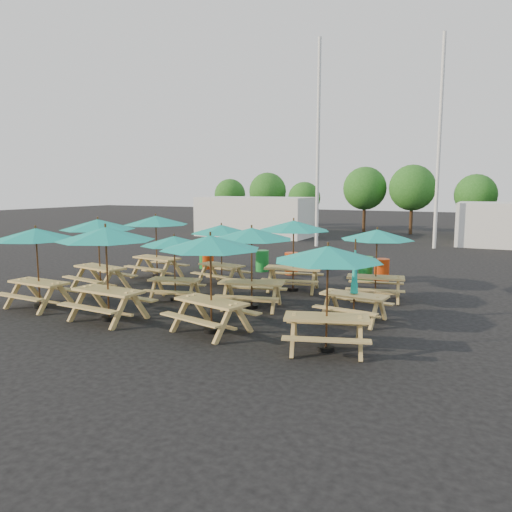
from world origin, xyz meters
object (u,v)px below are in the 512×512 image
at_px(waste_bin_2, 262,261).
at_px(waste_bin_3, 291,263).
at_px(picnic_unit_5, 221,232).
at_px(picnic_unit_0, 36,238).
at_px(waste_bin_1, 207,258).
at_px(picnic_unit_8, 294,229).
at_px(picnic_unit_3, 106,238).
at_px(waste_bin_5, 382,271).
at_px(picnic_unit_2, 156,223).
at_px(picnic_unit_4, 174,244).
at_px(picnic_unit_10, 354,288).
at_px(waste_bin_0, 206,258).
at_px(waste_bin_4, 365,268).
at_px(picnic_unit_9, 328,258).
at_px(picnic_unit_11, 377,238).
at_px(picnic_unit_6, 210,247).
at_px(picnic_unit_1, 98,228).
at_px(picnic_unit_7, 252,237).

distance_m(waste_bin_2, waste_bin_3, 1.39).
bearing_deg(picnic_unit_5, waste_bin_2, 98.29).
xyz_separation_m(picnic_unit_5, waste_bin_3, (1.53, 3.05, -1.49)).
distance_m(picnic_unit_0, waste_bin_1, 8.47).
bearing_deg(picnic_unit_5, waste_bin_3, 74.32).
relative_size(picnic_unit_8, waste_bin_2, 3.28).
relative_size(picnic_unit_3, waste_bin_5, 3.12).
relative_size(picnic_unit_0, picnic_unit_2, 0.90).
relative_size(picnic_unit_4, picnic_unit_10, 1.12).
distance_m(picnic_unit_0, waste_bin_5, 11.92).
distance_m(picnic_unit_5, waste_bin_2, 3.52).
bearing_deg(waste_bin_2, picnic_unit_10, -47.70).
distance_m(waste_bin_0, waste_bin_5, 7.63).
relative_size(picnic_unit_4, waste_bin_4, 2.80).
relative_size(picnic_unit_9, waste_bin_2, 3.34).
bearing_deg(picnic_unit_9, waste_bin_4, 80.72).
bearing_deg(picnic_unit_3, picnic_unit_11, 47.84).
relative_size(picnic_unit_5, waste_bin_0, 2.95).
height_order(picnic_unit_9, picnic_unit_10, picnic_unit_9).
bearing_deg(waste_bin_0, waste_bin_1, -11.91).
xyz_separation_m(picnic_unit_8, waste_bin_5, (2.43, 2.85, -1.70)).
height_order(picnic_unit_8, waste_bin_4, picnic_unit_8).
height_order(picnic_unit_2, picnic_unit_6, picnic_unit_2).
bearing_deg(picnic_unit_3, waste_bin_4, 66.20).
xyz_separation_m(picnic_unit_6, picnic_unit_10, (2.89, 2.54, -1.22)).
bearing_deg(picnic_unit_6, picnic_unit_10, 55.78).
bearing_deg(picnic_unit_3, picnic_unit_6, 8.88).
relative_size(picnic_unit_1, picnic_unit_9, 0.99).
relative_size(picnic_unit_3, picnic_unit_6, 0.92).
bearing_deg(picnic_unit_5, picnic_unit_1, -128.74).
bearing_deg(picnic_unit_4, picnic_unit_2, 122.52).
xyz_separation_m(picnic_unit_5, waste_bin_0, (-2.41, 2.80, -1.49)).
xyz_separation_m(picnic_unit_0, picnic_unit_10, (8.76, 2.58, -1.18)).
distance_m(picnic_unit_1, picnic_unit_2, 2.77).
height_order(picnic_unit_2, picnic_unit_7, picnic_unit_2).
relative_size(picnic_unit_6, waste_bin_5, 3.37).
bearing_deg(picnic_unit_8, picnic_unit_9, -72.95).
bearing_deg(waste_bin_4, picnic_unit_7, -107.77).
height_order(picnic_unit_0, picnic_unit_4, picnic_unit_0).
height_order(picnic_unit_2, picnic_unit_10, picnic_unit_2).
distance_m(picnic_unit_11, waste_bin_1, 8.61).
xyz_separation_m(picnic_unit_6, waste_bin_3, (-1.28, 8.50, -1.68)).
height_order(picnic_unit_3, picnic_unit_9, picnic_unit_3).
xyz_separation_m(picnic_unit_0, waste_bin_1, (0.76, 8.27, -1.65)).
height_order(picnic_unit_8, waste_bin_1, picnic_unit_8).
height_order(picnic_unit_10, waste_bin_0, picnic_unit_10).
height_order(picnic_unit_8, picnic_unit_11, picnic_unit_8).
bearing_deg(picnic_unit_2, picnic_unit_8, 8.76).
bearing_deg(waste_bin_5, picnic_unit_0, -134.64).
height_order(picnic_unit_1, picnic_unit_8, picnic_unit_1).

